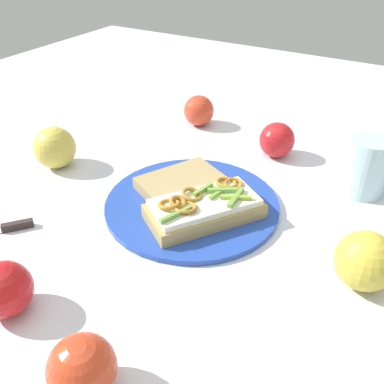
% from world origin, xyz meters
% --- Properties ---
extents(ground_plane, '(2.00, 2.00, 0.00)m').
position_xyz_m(ground_plane, '(0.00, 0.00, 0.00)').
color(ground_plane, silver).
rests_on(ground_plane, ground).
extents(plate, '(0.30, 0.30, 0.01)m').
position_xyz_m(plate, '(0.00, 0.00, 0.01)').
color(plate, '#2648B2').
rests_on(plate, ground_plane).
extents(sandwich, '(0.18, 0.20, 0.05)m').
position_xyz_m(sandwich, '(0.04, -0.03, 0.03)').
color(sandwich, tan).
rests_on(sandwich, plate).
extents(bread_slice_side, '(0.15, 0.17, 0.02)m').
position_xyz_m(bread_slice_side, '(-0.04, 0.03, 0.02)').
color(bread_slice_side, tan).
rests_on(bread_slice_side, plate).
extents(apple_0, '(0.09, 0.09, 0.07)m').
position_xyz_m(apple_0, '(0.07, -0.35, 0.04)').
color(apple_0, red).
rests_on(apple_0, ground_plane).
extents(apple_1, '(0.11, 0.11, 0.08)m').
position_xyz_m(apple_1, '(0.29, -0.04, 0.04)').
color(apple_1, gold).
rests_on(apple_1, ground_plane).
extents(apple_2, '(0.10, 0.10, 0.08)m').
position_xyz_m(apple_2, '(-0.30, -0.02, 0.04)').
color(apple_2, gold).
rests_on(apple_2, ground_plane).
extents(apple_3, '(0.07, 0.07, 0.07)m').
position_xyz_m(apple_3, '(0.06, 0.24, 0.04)').
color(apple_3, red).
rests_on(apple_3, ground_plane).
extents(apple_4, '(0.08, 0.08, 0.07)m').
position_xyz_m(apple_4, '(-0.09, -0.31, 0.04)').
color(apple_4, red).
rests_on(apple_4, ground_plane).
extents(apple_5, '(0.10, 0.10, 0.07)m').
position_xyz_m(apple_5, '(-0.16, 0.30, 0.04)').
color(apple_5, red).
rests_on(apple_5, ground_plane).
extents(drinking_glass, '(0.08, 0.08, 0.10)m').
position_xyz_m(drinking_glass, '(0.24, 0.20, 0.05)').
color(drinking_glass, silver).
rests_on(drinking_glass, ground_plane).
extents(knife, '(0.08, 0.10, 0.01)m').
position_xyz_m(knife, '(-0.22, -0.21, 0.01)').
color(knife, silver).
rests_on(knife, ground_plane).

